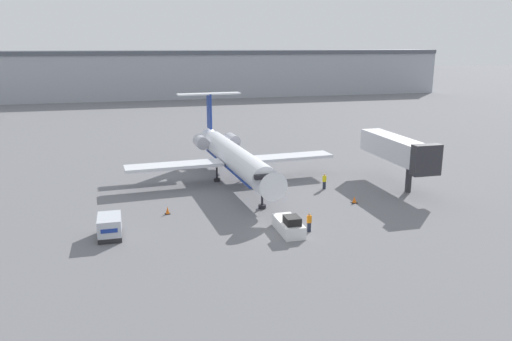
% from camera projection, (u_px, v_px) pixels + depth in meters
% --- Properties ---
extents(ground_plane, '(600.00, 600.00, 0.00)m').
position_uv_depth(ground_plane, '(286.00, 233.00, 45.07)').
color(ground_plane, slate).
extents(terminal_building, '(180.00, 16.80, 14.46)m').
position_uv_depth(terminal_building, '(166.00, 74.00, 155.61)').
color(terminal_building, '#9EA3AD').
rests_on(terminal_building, ground).
extents(airplane_main, '(26.14, 27.69, 9.80)m').
position_uv_depth(airplane_main, '(233.00, 156.00, 61.09)').
color(airplane_main, silver).
rests_on(airplane_main, ground).
extents(pushback_tug, '(1.84, 4.53, 1.82)m').
position_uv_depth(pushback_tug, '(289.00, 225.00, 45.18)').
color(pushback_tug, silver).
rests_on(pushback_tug, ground).
extents(luggage_cart, '(2.00, 3.29, 1.94)m').
position_uv_depth(luggage_cart, '(110.00, 227.00, 43.95)').
color(luggage_cart, '#232326').
rests_on(luggage_cart, ground).
extents(worker_near_tug, '(0.40, 0.25, 1.82)m').
position_uv_depth(worker_near_tug, '(309.00, 222.00, 45.21)').
color(worker_near_tug, '#232838').
rests_on(worker_near_tug, ground).
extents(worker_by_wing, '(0.40, 0.26, 1.87)m').
position_uv_depth(worker_by_wing, '(324.00, 181.00, 58.53)').
color(worker_by_wing, '#232838').
rests_on(worker_by_wing, ground).
extents(traffic_cone_left, '(0.53, 0.53, 0.78)m').
position_uv_depth(traffic_cone_left, '(168.00, 210.00, 50.09)').
color(traffic_cone_left, black).
rests_on(traffic_cone_left, ground).
extents(traffic_cone_right, '(0.63, 0.63, 0.71)m').
position_uv_depth(traffic_cone_right, '(354.00, 200.00, 53.59)').
color(traffic_cone_right, black).
rests_on(traffic_cone_right, ground).
extents(jet_bridge, '(3.20, 13.52, 6.19)m').
position_uv_depth(jet_bridge, '(398.00, 150.00, 59.02)').
color(jet_bridge, '#2D2D33').
rests_on(jet_bridge, ground).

